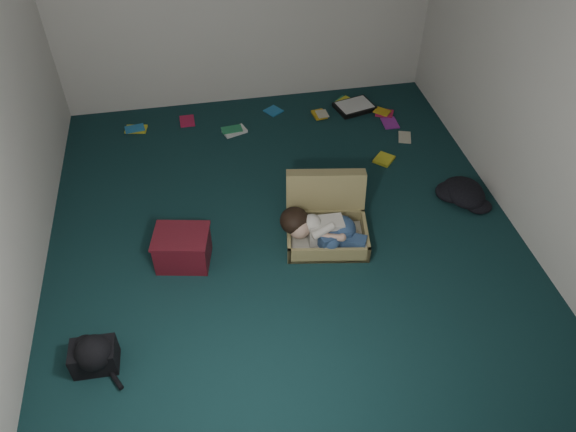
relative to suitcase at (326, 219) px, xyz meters
name	(u,v)px	position (x,y,z in m)	size (l,w,h in m)	color
floor	(285,234)	(-0.35, 0.03, -0.15)	(4.50, 4.50, 0.00)	#113032
wall_front	(379,387)	(-0.35, -2.22, 1.15)	(4.50, 4.50, 0.00)	silver
wall_right	(544,78)	(1.65, 0.03, 1.15)	(4.50, 4.50, 0.00)	silver
suitcase	(326,219)	(0.00, 0.00, 0.00)	(0.78, 0.76, 0.50)	#9D8F56
person	(322,229)	(-0.07, -0.16, 0.04)	(0.71, 0.44, 0.31)	silver
maroon_bin	(183,248)	(-1.22, -0.13, 0.00)	(0.50, 0.43, 0.30)	#56111B
backpack	(94,356)	(-1.87, -1.00, -0.03)	(0.38, 0.30, 0.23)	black
clothing_pile	(466,196)	(1.35, 0.13, -0.07)	(0.47, 0.38, 0.15)	black
paper_tray	(354,107)	(0.77, 1.85, -0.12)	(0.47, 0.40, 0.06)	black
book_scatter	(305,124)	(0.17, 1.64, -0.14)	(2.96, 1.31, 0.02)	yellow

